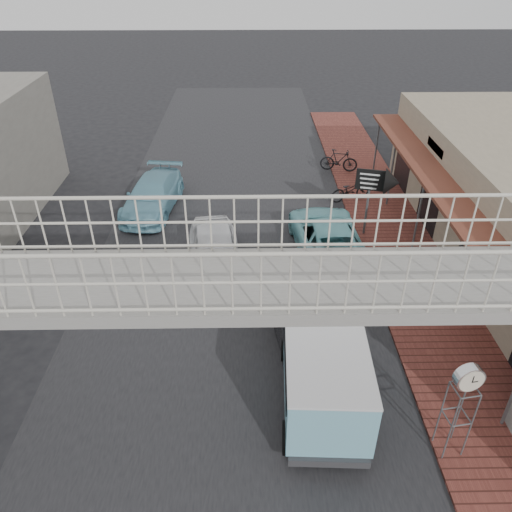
{
  "coord_description": "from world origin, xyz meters",
  "views": [
    {
      "loc": [
        0.7,
        -11.04,
        10.21
      ],
      "look_at": [
        0.91,
        2.1,
        1.8
      ],
      "focal_mm": 35.0,
      "sensor_mm": 36.0,
      "label": 1
    }
  ],
  "objects_px": {
    "angkot_van": "(324,364)",
    "arrow_sign": "(389,183)",
    "dark_sedan": "(302,314)",
    "motorcycle_far": "(339,160)",
    "motorcycle_near": "(350,190)",
    "angkot_far": "(153,195)",
    "street_clock": "(468,382)",
    "white_hatchback": "(215,253)",
    "angkot_curb": "(327,236)"
  },
  "relations": [
    {
      "from": "angkot_van",
      "to": "arrow_sign",
      "type": "xyz_separation_m",
      "value": [
        3.5,
        8.4,
        1.03
      ]
    },
    {
      "from": "dark_sedan",
      "to": "motorcycle_far",
      "type": "xyz_separation_m",
      "value": [
        3.04,
        12.35,
        -0.11
      ]
    },
    {
      "from": "dark_sedan",
      "to": "motorcycle_near",
      "type": "bearing_deg",
      "value": 63.46
    },
    {
      "from": "angkot_far",
      "to": "angkot_van",
      "type": "xyz_separation_m",
      "value": [
        6.03,
        -11.03,
        0.67
      ]
    },
    {
      "from": "motorcycle_near",
      "to": "motorcycle_far",
      "type": "distance_m",
      "value": 3.4
    },
    {
      "from": "dark_sedan",
      "to": "motorcycle_near",
      "type": "distance_m",
      "value": 9.46
    },
    {
      "from": "motorcycle_near",
      "to": "street_clock",
      "type": "xyz_separation_m",
      "value": [
        -0.0,
        -13.1,
        1.67
      ]
    },
    {
      "from": "angkot_far",
      "to": "white_hatchback",
      "type": "bearing_deg",
      "value": -51.15
    },
    {
      "from": "dark_sedan",
      "to": "arrow_sign",
      "type": "bearing_deg",
      "value": 48.98
    },
    {
      "from": "white_hatchback",
      "to": "street_clock",
      "type": "relative_size",
      "value": 1.73
    },
    {
      "from": "street_clock",
      "to": "arrow_sign",
      "type": "xyz_separation_m",
      "value": [
        0.72,
        9.89,
        0.11
      ]
    },
    {
      "from": "angkot_van",
      "to": "street_clock",
      "type": "distance_m",
      "value": 3.28
    },
    {
      "from": "white_hatchback",
      "to": "angkot_curb",
      "type": "relative_size",
      "value": 0.87
    },
    {
      "from": "street_clock",
      "to": "angkot_curb",
      "type": "bearing_deg",
      "value": 91.63
    },
    {
      "from": "motorcycle_far",
      "to": "white_hatchback",
      "type": "bearing_deg",
      "value": 158.71
    },
    {
      "from": "white_hatchback",
      "to": "motorcycle_far",
      "type": "distance_m",
      "value": 10.63
    },
    {
      "from": "white_hatchback",
      "to": "street_clock",
      "type": "height_order",
      "value": "street_clock"
    },
    {
      "from": "angkot_far",
      "to": "dark_sedan",
      "type": "bearing_deg",
      "value": -47.94
    },
    {
      "from": "angkot_far",
      "to": "motorcycle_far",
      "type": "height_order",
      "value": "angkot_far"
    },
    {
      "from": "angkot_van",
      "to": "motorcycle_near",
      "type": "distance_m",
      "value": 11.96
    },
    {
      "from": "white_hatchback",
      "to": "motorcycle_near",
      "type": "xyz_separation_m",
      "value": [
        5.8,
        5.51,
        -0.16
      ]
    },
    {
      "from": "motorcycle_far",
      "to": "street_clock",
      "type": "distance_m",
      "value": 16.58
    },
    {
      "from": "arrow_sign",
      "to": "motorcycle_far",
      "type": "bearing_deg",
      "value": 111.94
    },
    {
      "from": "white_hatchback",
      "to": "dark_sedan",
      "type": "distance_m",
      "value": 4.41
    },
    {
      "from": "street_clock",
      "to": "arrow_sign",
      "type": "relative_size",
      "value": 0.93
    },
    {
      "from": "angkot_curb",
      "to": "motorcycle_far",
      "type": "distance_m",
      "value": 7.86
    },
    {
      "from": "angkot_van",
      "to": "motorcycle_far",
      "type": "height_order",
      "value": "angkot_van"
    },
    {
      "from": "dark_sedan",
      "to": "arrow_sign",
      "type": "height_order",
      "value": "arrow_sign"
    },
    {
      "from": "angkot_van",
      "to": "motorcycle_near",
      "type": "relative_size",
      "value": 2.28
    },
    {
      "from": "white_hatchback",
      "to": "angkot_far",
      "type": "height_order",
      "value": "white_hatchback"
    },
    {
      "from": "dark_sedan",
      "to": "motorcycle_far",
      "type": "relative_size",
      "value": 2.5
    },
    {
      "from": "angkot_curb",
      "to": "angkot_van",
      "type": "relative_size",
      "value": 1.17
    },
    {
      "from": "angkot_curb",
      "to": "street_clock",
      "type": "xyz_separation_m",
      "value": [
        1.65,
        -8.81,
        1.56
      ]
    },
    {
      "from": "dark_sedan",
      "to": "angkot_far",
      "type": "bearing_deg",
      "value": 116.77
    },
    {
      "from": "motorcycle_near",
      "to": "street_clock",
      "type": "bearing_deg",
      "value": 158.54
    },
    {
      "from": "angkot_curb",
      "to": "angkot_far",
      "type": "height_order",
      "value": "angkot_curb"
    },
    {
      "from": "angkot_curb",
      "to": "dark_sedan",
      "type": "bearing_deg",
      "value": 69.41
    },
    {
      "from": "angkot_van",
      "to": "arrow_sign",
      "type": "height_order",
      "value": "arrow_sign"
    },
    {
      "from": "angkot_van",
      "to": "motorcycle_near",
      "type": "height_order",
      "value": "angkot_van"
    },
    {
      "from": "arrow_sign",
      "to": "motorcycle_near",
      "type": "bearing_deg",
      "value": 118.34
    },
    {
      "from": "dark_sedan",
      "to": "motorcycle_far",
      "type": "height_order",
      "value": "dark_sedan"
    },
    {
      "from": "white_hatchback",
      "to": "street_clock",
      "type": "bearing_deg",
      "value": -59.66
    },
    {
      "from": "street_clock",
      "to": "angkot_van",
      "type": "bearing_deg",
      "value": 142.86
    },
    {
      "from": "angkot_far",
      "to": "arrow_sign",
      "type": "relative_size",
      "value": 1.68
    },
    {
      "from": "dark_sedan",
      "to": "motorcycle_near",
      "type": "relative_size",
      "value": 2.39
    },
    {
      "from": "street_clock",
      "to": "motorcycle_near",
      "type": "bearing_deg",
      "value": 81.05
    },
    {
      "from": "white_hatchback",
      "to": "angkot_far",
      "type": "relative_size",
      "value": 0.95
    },
    {
      "from": "angkot_van",
      "to": "motorcycle_near",
      "type": "xyz_separation_m",
      "value": [
        2.78,
        11.61,
        -0.75
      ]
    },
    {
      "from": "motorcycle_near",
      "to": "angkot_far",
      "type": "bearing_deg",
      "value": 72.3
    },
    {
      "from": "angkot_curb",
      "to": "motorcycle_near",
      "type": "bearing_deg",
      "value": -114.97
    }
  ]
}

